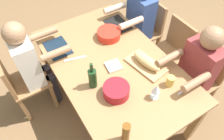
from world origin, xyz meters
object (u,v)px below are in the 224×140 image
Objects in this scene: wine_bottle at (93,78)px; wine_glass at (156,89)px; serving_bowl_salad at (116,90)px; bread_loaf at (146,61)px; diner_far_right at (31,62)px; chair_near_center at (171,49)px; beer_bottle at (126,133)px; chair_far_right at (21,82)px; chair_near_right at (147,28)px; cup_near_left at (170,81)px; cutting_board at (146,65)px; napkin_stack at (114,66)px; chair_near_left at (201,76)px; diner_near_right at (137,19)px; diner_near_left at (195,70)px; dining_table at (112,68)px; serving_bowl_pasta at (109,34)px.

wine_bottle reaches higher than wine_glass.
serving_bowl_salad is 0.73× the size of bread_loaf.
diner_far_right reaches higher than chair_near_center.
chair_far_right is at bearing 23.84° from beer_bottle.
chair_far_right reaches higher than serving_bowl_salad.
chair_near_right is 1.18m from cup_near_left.
napkin_stack reaches higher than cutting_board.
napkin_stack is at bearing 60.80° from cutting_board.
wine_glass is at bearing 125.39° from chair_near_center.
chair_near_left is 8.06× the size of cup_near_left.
napkin_stack is (0.43, 0.88, 0.27)m from chair_near_left.
cup_near_left reaches higher than serving_bowl_salad.
diner_near_right is 0.81m from cutting_board.
diner_near_right is 5.45× the size of beer_bottle.
napkin_stack is at bearing 57.91° from diner_near_left.
napkin_stack is (-0.54, 0.88, 0.27)m from chair_near_right.
dining_table is 5.52× the size of bread_loaf.
beer_bottle is 1.33× the size of wine_glass.
diner_far_right is (0.49, 0.68, 0.03)m from dining_table.
diner_near_right reaches higher than serving_bowl_salad.
diner_far_right is at bearing 53.62° from bread_loaf.
diner_near_right is 1.55m from chair_far_right.
serving_bowl_salad is 0.77m from serving_bowl_pasta.
beer_bottle reaches higher than chair_near_right.
chair_near_left is 0.71× the size of diner_near_left.
diner_near_right is 1.17m from wine_bottle.
chair_near_center is 2.93× the size of wine_bottle.
chair_near_center is at bearing 0.00° from chair_near_left.
wine_bottle is at bearing 83.54° from bread_loaf.
cutting_board is (-0.69, 0.41, 0.05)m from diner_near_right.
chair_near_left is 1.01m from napkin_stack.
wine_bottle is (-0.63, 1.15, 0.37)m from chair_near_right.
chair_far_right is at bearing 49.58° from cup_near_left.
diner_near_right reaches higher than cutting_board.
cutting_board is 0.79m from beer_bottle.
dining_table is 0.37m from wine_bottle.
wine_glass is at bearing -136.84° from chair_far_right.
bread_loaf is 3.04× the size of cup_near_left.
chair_far_right is at bearing 57.72° from diner_near_left.
bread_loaf is (-0.69, 0.60, 0.32)m from chair_near_right.
chair_far_right is 1.12m from serving_bowl_salad.
chair_near_center is (-0.49, -0.18, -0.21)m from diner_near_right.
cup_near_left is at bearing -71.37° from beer_bottle.
serving_bowl_salad is at bearing 106.70° from bread_loaf.
beer_bottle is at bearing 156.92° from serving_bowl_salad.
cup_near_left is (-0.17, -0.47, -0.01)m from serving_bowl_salad.
cup_near_left is (-0.99, 0.56, 0.31)m from chair_near_right.
chair_near_center is (-0.49, -1.72, 0.00)m from chair_far_right.
wine_bottle is 0.58m from beer_bottle.
chair_near_center is 1.00m from wine_glass.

